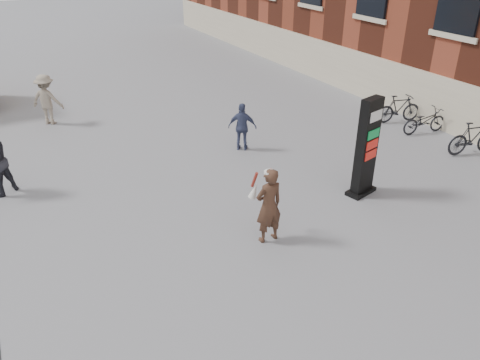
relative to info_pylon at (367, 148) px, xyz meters
name	(u,v)px	position (x,y,z in m)	size (l,w,h in m)	color
ground	(262,264)	(-3.86, -1.43, -1.31)	(100.00, 100.00, 0.00)	#9E9EA3
info_pylon	(367,148)	(0.00, 0.00, 0.00)	(0.92, 0.62, 2.62)	black
woman	(268,205)	(-3.30, -0.69, -0.40)	(0.68, 0.62, 1.78)	#41261C
pedestrian_b	(47,100)	(-6.55, 9.28, -0.41)	(1.16, 0.67, 1.80)	gray
pedestrian_c	(242,127)	(-1.46, 3.99, -0.55)	(0.90, 0.37, 1.53)	#3E476A
bike_5	(473,138)	(4.74, 0.38, -0.78)	(0.50, 1.77, 1.06)	black
bike_6	(424,121)	(4.74, 2.32, -0.87)	(0.58, 1.67, 0.88)	black
bike_7	(399,109)	(4.74, 3.54, -0.80)	(0.48, 1.69, 1.01)	black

